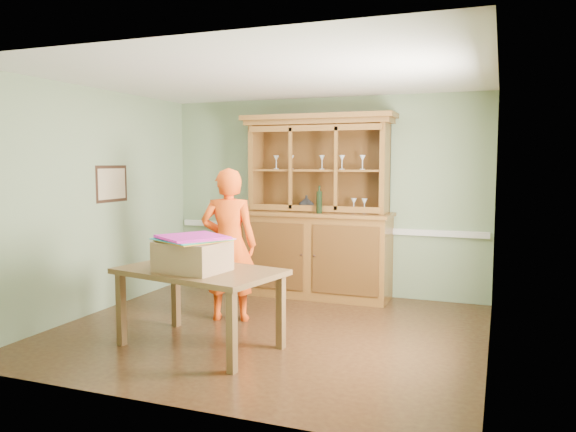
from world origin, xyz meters
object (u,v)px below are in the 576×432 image
at_px(cardboard_box, 193,256).
at_px(person, 229,245).
at_px(china_hutch, 316,233).
at_px(dining_table, 200,278).

relative_size(cardboard_box, person, 0.35).
relative_size(china_hutch, dining_table, 1.43).
xyz_separation_m(china_hutch, cardboard_box, (-0.41, -2.56, 0.07)).
bearing_deg(china_hutch, dining_table, -99.39).
distance_m(china_hutch, cardboard_box, 2.59).
xyz_separation_m(dining_table, person, (-0.17, 0.97, 0.19)).
xyz_separation_m(cardboard_box, person, (-0.16, 1.09, -0.05)).
bearing_deg(person, dining_table, 83.23).
xyz_separation_m(dining_table, cardboard_box, (-0.01, -0.12, 0.24)).
height_order(dining_table, cardboard_box, cardboard_box).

